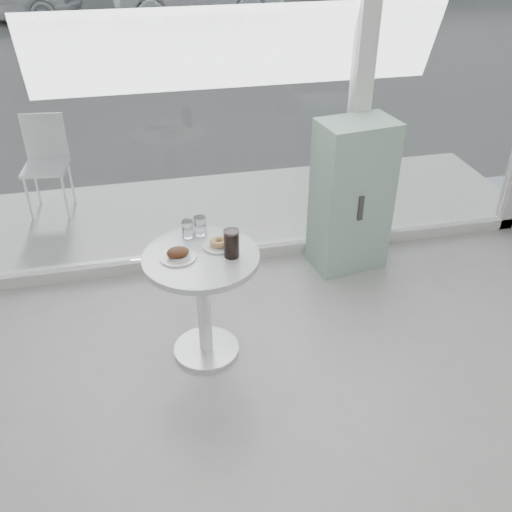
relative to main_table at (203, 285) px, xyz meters
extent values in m
cube|color=silver|center=(0.50, 1.10, -0.50)|extent=(5.00, 0.12, 0.10)
cube|color=silver|center=(1.40, 1.10, 0.95)|extent=(0.14, 0.14, 3.00)
cube|color=white|center=(-0.27, 1.10, 0.85)|extent=(3.21, 0.02, 2.60)
cube|color=white|center=(2.17, 1.10, 0.85)|extent=(1.41, 0.02, 2.60)
cylinder|color=white|center=(0.00, 0.00, -0.54)|extent=(0.44, 0.44, 0.03)
cylinder|color=white|center=(0.00, 0.00, -0.18)|extent=(0.09, 0.09, 0.70)
cylinder|color=white|center=(0.00, 0.00, 0.20)|extent=(0.72, 0.72, 0.04)
cube|color=silver|center=(0.50, 1.90, -0.53)|extent=(5.60, 1.60, 0.05)
cube|color=#3E3E3E|center=(0.50, 14.10, -0.55)|extent=(40.00, 24.00, 0.00)
cube|color=#86AB98|center=(1.30, 0.84, 0.06)|extent=(0.62, 0.46, 1.23)
cube|color=#333333|center=(1.30, 0.64, 0.06)|extent=(0.04, 0.03, 0.20)
cylinder|color=white|center=(-1.32, 2.07, -0.28)|extent=(0.02, 0.02, 0.44)
cylinder|color=white|center=(-0.99, 2.03, -0.28)|extent=(0.02, 0.02, 0.44)
cylinder|color=white|center=(-1.28, 2.40, -0.28)|extent=(0.02, 0.02, 0.44)
cylinder|color=white|center=(-0.96, 2.36, -0.28)|extent=(0.02, 0.02, 0.44)
cube|color=white|center=(-1.14, 2.22, -0.05)|extent=(0.43, 0.43, 0.03)
cube|color=white|center=(-1.12, 2.40, 0.18)|extent=(0.39, 0.06, 0.44)
cylinder|color=silver|center=(-0.14, 0.00, 0.23)|extent=(0.22, 0.22, 0.01)
cube|color=white|center=(-0.12, -0.01, 0.24)|extent=(0.11, 0.11, 0.00)
ellipsoid|color=#391D0F|center=(-0.14, 0.00, 0.26)|extent=(0.13, 0.11, 0.06)
ellipsoid|color=#391D0F|center=(-0.10, 0.02, 0.25)|extent=(0.07, 0.06, 0.04)
cylinder|color=silver|center=(0.13, 0.08, 0.23)|extent=(0.20, 0.20, 0.01)
torus|color=#AD7D4F|center=(0.13, 0.08, 0.25)|extent=(0.12, 0.12, 0.04)
cylinder|color=white|center=(-0.05, 0.23, 0.28)|extent=(0.07, 0.07, 0.12)
cylinder|color=white|center=(-0.05, 0.23, 0.25)|extent=(0.06, 0.06, 0.06)
cylinder|color=white|center=(0.03, 0.25, 0.28)|extent=(0.08, 0.08, 0.13)
cylinder|color=white|center=(0.03, 0.25, 0.26)|extent=(0.07, 0.07, 0.07)
cylinder|color=white|center=(0.18, -0.05, 0.31)|extent=(0.09, 0.09, 0.18)
cylinder|color=black|center=(0.18, -0.05, 0.30)|extent=(0.08, 0.08, 0.16)
camera|label=1|loc=(-0.30, -2.92, 2.09)|focal=40.00mm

